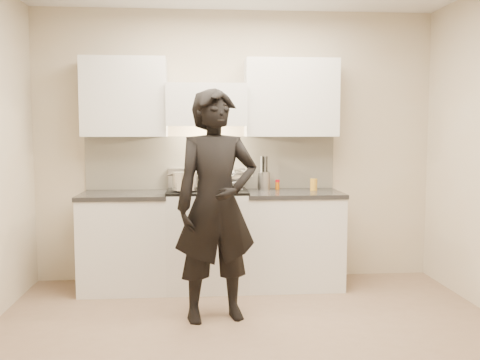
% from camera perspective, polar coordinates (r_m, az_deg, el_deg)
% --- Properties ---
extents(ground_plane, '(4.00, 4.00, 0.00)m').
position_cam_1_polar(ground_plane, '(3.97, 1.46, -17.00)').
color(ground_plane, '#856C57').
extents(room_shell, '(4.04, 3.54, 2.70)m').
position_cam_1_polar(room_shell, '(4.04, 0.14, 6.60)').
color(room_shell, beige).
rests_on(room_shell, ground).
extents(stove, '(0.76, 0.65, 0.96)m').
position_cam_1_polar(stove, '(5.18, -3.50, -6.21)').
color(stove, silver).
rests_on(stove, ground).
extents(counter_right, '(0.92, 0.67, 0.92)m').
position_cam_1_polar(counter_right, '(5.26, 5.62, -6.20)').
color(counter_right, silver).
rests_on(counter_right, ground).
extents(counter_left, '(0.82, 0.67, 0.92)m').
position_cam_1_polar(counter_left, '(5.23, -12.14, -6.36)').
color(counter_left, silver).
rests_on(counter_left, ground).
extents(wok, '(0.38, 0.45, 0.31)m').
position_cam_1_polar(wok, '(5.22, -1.37, 0.40)').
color(wok, silver).
rests_on(wok, stove).
extents(stock_pot, '(0.34, 0.31, 0.16)m').
position_cam_1_polar(stock_pot, '(4.96, -5.82, -0.12)').
color(stock_pot, silver).
rests_on(stock_pot, stove).
extents(utensil_crock, '(0.12, 0.12, 0.33)m').
position_cam_1_polar(utensil_crock, '(5.34, 2.55, 0.08)').
color(utensil_crock, '#A2A2A5').
rests_on(utensil_crock, counter_right).
extents(spice_jar, '(0.04, 0.04, 0.10)m').
position_cam_1_polar(spice_jar, '(5.37, 4.02, -0.47)').
color(spice_jar, '#BE5B05').
rests_on(spice_jar, counter_right).
extents(oil_glass, '(0.07, 0.07, 0.12)m').
position_cam_1_polar(oil_glass, '(5.29, 7.87, -0.47)').
color(oil_glass, '#C38A27').
rests_on(oil_glass, counter_right).
extents(person, '(0.75, 0.58, 1.83)m').
position_cam_1_polar(person, '(4.22, -2.54, -2.73)').
color(person, black).
rests_on(person, ground).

